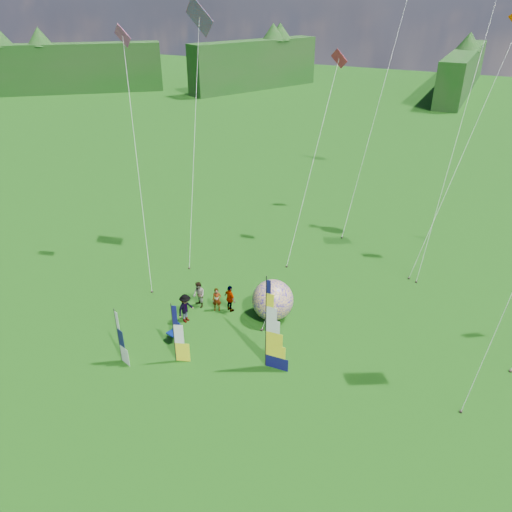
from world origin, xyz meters
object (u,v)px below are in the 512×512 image
at_px(spectator_c, 186,308).
at_px(camp_chair, 173,332).
at_px(spectator_b, 199,295).
at_px(spectator_a, 217,300).
at_px(feather_banner_main, 266,325).
at_px(bol_inflatable, 273,300).
at_px(spectator_d, 230,299).
at_px(side_banner_left, 174,334).
at_px(kite_whale, 471,86).
at_px(side_banner_far, 118,336).

bearing_deg(spectator_c, camp_chair, -162.26).
bearing_deg(spectator_b, spectator_a, 38.79).
xyz_separation_m(feather_banner_main, spectator_b, (-5.88, 3.09, -1.73)).
distance_m(bol_inflatable, spectator_c, 5.02).
xyz_separation_m(bol_inflatable, spectator_a, (-3.28, -0.78, -0.46)).
relative_size(spectator_c, spectator_d, 1.04).
bearing_deg(side_banner_left, kite_whale, 42.00).
height_order(side_banner_far, spectator_a, side_banner_far).
xyz_separation_m(bol_inflatable, camp_chair, (-4.00, -4.32, -0.67)).
xyz_separation_m(spectator_b, camp_chair, (0.45, -3.40, -0.30)).
bearing_deg(side_banner_far, spectator_a, 88.81).
bearing_deg(feather_banner_main, side_banner_left, -161.72).
distance_m(camp_chair, kite_whale, 23.90).
height_order(side_banner_left, spectator_d, side_banner_left).
distance_m(spectator_d, kite_whale, 20.27).
bearing_deg(spectator_c, spectator_b, 12.14).
relative_size(feather_banner_main, spectator_d, 2.99).
bearing_deg(bol_inflatable, spectator_a, -166.59).
relative_size(spectator_a, spectator_d, 0.87).
bearing_deg(feather_banner_main, spectator_c, 162.60).
height_order(spectator_c, spectator_d, spectator_c).
xyz_separation_m(side_banner_left, side_banner_far, (-2.55, -1.21, -0.17)).
height_order(bol_inflatable, kite_whale, kite_whale).
bearing_deg(kite_whale, bol_inflatable, -133.99).
distance_m(bol_inflatable, spectator_b, 4.55).
xyz_separation_m(side_banner_far, bol_inflatable, (5.44, 6.92, -0.35)).
bearing_deg(spectator_c, side_banner_left, -148.10).
xyz_separation_m(bol_inflatable, spectator_d, (-2.54, -0.49, -0.34)).
relative_size(side_banner_far, spectator_a, 2.07).
distance_m(bol_inflatable, spectator_d, 2.61).
xyz_separation_m(side_banner_left, spectator_a, (-0.39, 4.93, -0.97)).
bearing_deg(spectator_b, spectator_d, 44.61).
bearing_deg(kite_whale, side_banner_left, -133.40).
bearing_deg(kite_whale, side_banner_far, -137.37).
bearing_deg(kite_whale, spectator_b, -144.60).
relative_size(side_banner_left, spectator_d, 2.00).
distance_m(side_banner_far, camp_chair, 3.14).
relative_size(side_banner_left, camp_chair, 3.23).
xyz_separation_m(feather_banner_main, spectator_d, (-3.98, 3.52, -1.71)).
distance_m(feather_banner_main, camp_chair, 5.81).
xyz_separation_m(camp_chair, kite_whale, (11.46, 17.86, 11.01)).
bearing_deg(spectator_d, spectator_c, 77.16).
relative_size(feather_banner_main, spectator_c, 2.87).
height_order(side_banner_left, side_banner_far, side_banner_left).
relative_size(side_banner_left, spectator_a, 2.30).
distance_m(side_banner_left, camp_chair, 2.14).
relative_size(bol_inflatable, spectator_c, 1.34).
relative_size(side_banner_left, kite_whale, 0.15).
relative_size(feather_banner_main, side_banner_far, 1.66).
bearing_deg(side_banner_left, camp_chair, 108.86).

